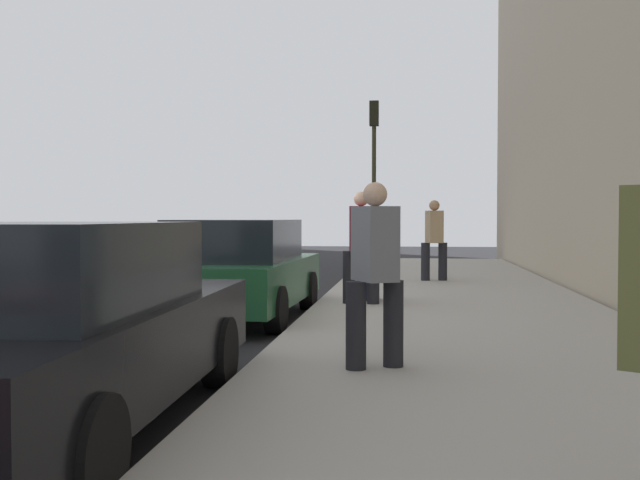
# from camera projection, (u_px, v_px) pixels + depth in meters

# --- Properties ---
(ground_plane) EXTENTS (56.00, 56.00, 0.00)m
(ground_plane) POSITION_uv_depth(u_px,v_px,m) (249.00, 315.00, 11.78)
(ground_plane) COLOR black
(sidewalk) EXTENTS (28.00, 4.60, 0.15)m
(sidewalk) POSITION_uv_depth(u_px,v_px,m) (460.00, 313.00, 11.37)
(sidewalk) COLOR #A39E93
(sidewalk) RESTS_ON ground
(lane_stripe_centre) EXTENTS (28.00, 0.14, 0.01)m
(lane_stripe_centre) POSITION_uv_depth(u_px,v_px,m) (58.00, 311.00, 12.16)
(lane_stripe_centre) COLOR gold
(lane_stripe_centre) RESTS_ON ground
(parked_car_black) EXTENTS (4.76, 1.99, 1.51)m
(parked_car_black) POSITION_uv_depth(u_px,v_px,m) (54.00, 328.00, 5.29)
(parked_car_black) COLOR black
(parked_car_black) RESTS_ON ground
(parked_car_green) EXTENTS (4.23, 1.99, 1.51)m
(parked_car_green) POSITION_uv_depth(u_px,v_px,m) (238.00, 270.00, 11.18)
(parked_car_green) COLOR black
(parked_car_green) RESTS_ON ground
(pedestrian_grey_coat) EXTENTS (0.55, 0.53, 1.72)m
(pedestrian_grey_coat) POSITION_uv_depth(u_px,v_px,m) (375.00, 269.00, 6.86)
(pedestrian_grey_coat) COLOR black
(pedestrian_grey_coat) RESTS_ON sidewalk
(pedestrian_burgundy_coat) EXTENTS (0.51, 0.60, 1.81)m
(pedestrian_burgundy_coat) POSITION_uv_depth(u_px,v_px,m) (361.00, 244.00, 12.01)
(pedestrian_burgundy_coat) COLOR black
(pedestrian_burgundy_coat) RESTS_ON sidewalk
(pedestrian_tan_coat) EXTENTS (0.53, 0.58, 1.78)m
(pedestrian_tan_coat) POSITION_uv_depth(u_px,v_px,m) (434.00, 238.00, 16.42)
(pedestrian_tan_coat) COLOR black
(pedestrian_tan_coat) RESTS_ON sidewalk
(traffic_light_pole) EXTENTS (0.35, 0.26, 4.70)m
(traffic_light_pole) POSITION_uv_depth(u_px,v_px,m) (374.00, 156.00, 21.12)
(traffic_light_pole) COLOR #2D2D19
(traffic_light_pole) RESTS_ON sidewalk
(rolling_suitcase) EXTENTS (0.34, 0.22, 0.97)m
(rolling_suitcase) POSITION_uv_depth(u_px,v_px,m) (372.00, 282.00, 12.51)
(rolling_suitcase) COLOR #191E38
(rolling_suitcase) RESTS_ON sidewalk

